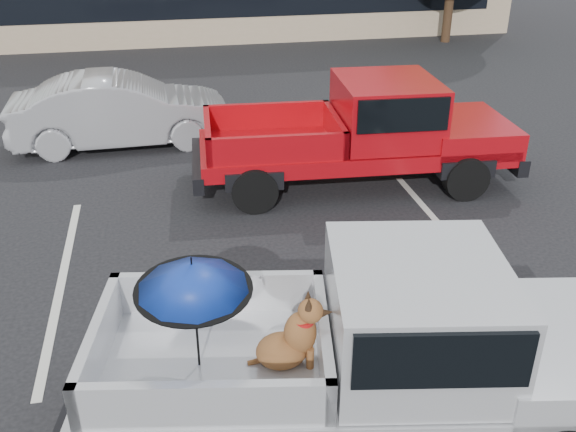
{
  "coord_description": "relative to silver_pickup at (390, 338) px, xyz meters",
  "views": [
    {
      "loc": [
        -1.35,
        -6.23,
        5.0
      ],
      "look_at": [
        0.08,
        0.86,
        1.3
      ],
      "focal_mm": 40.0,
      "sensor_mm": 36.0,
      "label": 1
    }
  ],
  "objects": [
    {
      "name": "stripe_right",
      "position": [
        2.37,
        3.46,
        -1.05
      ],
      "size": [
        0.12,
        5.0,
        0.01
      ],
      "primitive_type": "cube",
      "color": "silver",
      "rests_on": "ground"
    },
    {
      "name": "stripe_left",
      "position": [
        -3.63,
        3.46,
        -1.05
      ],
      "size": [
        0.12,
        5.0,
        0.01
      ],
      "primitive_type": "cube",
      "color": "silver",
      "rests_on": "ground"
    },
    {
      "name": "ground",
      "position": [
        -0.63,
        1.46,
        -1.05
      ],
      "size": [
        90.0,
        90.0,
        0.0
      ],
      "primitive_type": "plane",
      "color": "black",
      "rests_on": "ground"
    },
    {
      "name": "silver_pickup",
      "position": [
        0.0,
        0.0,
        0.0
      ],
      "size": [
        5.94,
        2.91,
        2.06
      ],
      "rotation": [
        0.0,
        0.0,
        -0.17
      ],
      "color": "black",
      "rests_on": "ground"
    },
    {
      "name": "silver_sedan",
      "position": [
        -2.87,
        8.93,
        -0.29
      ],
      "size": [
        4.65,
        1.71,
        1.52
      ],
      "primitive_type": "imported",
      "rotation": [
        0.0,
        0.0,
        1.59
      ],
      "color": "#A5A7AC",
      "rests_on": "ground"
    },
    {
      "name": "red_pickup",
      "position": [
        1.82,
        5.93,
        0.03
      ],
      "size": [
        6.1,
        2.51,
        1.97
      ],
      "rotation": [
        0.0,
        0.0,
        -0.06
      ],
      "color": "black",
      "rests_on": "ground"
    }
  ]
}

